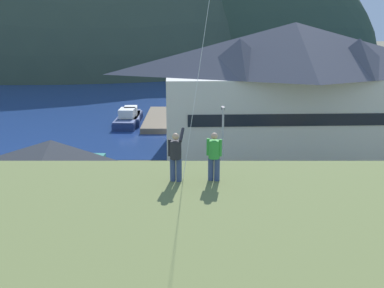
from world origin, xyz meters
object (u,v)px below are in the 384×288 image
(parked_car_mid_row_near, at_px, (136,189))
(parked_car_corner_spot, at_px, (337,239))
(parked_car_front_row_silver, at_px, (110,223))
(person_kite_flyer, at_px, (174,155))
(storage_shed_near_lot, at_px, (52,177))
(person_companion, at_px, (213,155))
(moored_boat_inner_slip, at_px, (127,119))
(moored_boat_outer_mooring, at_px, (182,118))
(parked_car_mid_row_center, at_px, (291,196))
(parked_car_front_row_end, at_px, (216,237))
(harbor_lodge, at_px, (291,84))
(parked_car_mid_row_far, at_px, (203,199))
(parking_light_pole, at_px, (221,141))
(moored_boat_wharfside, at_px, (130,117))
(storage_shed_waterside, at_px, (211,130))
(wharf_dock, at_px, (157,119))

(parked_car_mid_row_near, bearing_deg, parked_car_corner_spot, -33.21)
(parked_car_front_row_silver, height_order, person_kite_flyer, person_kite_flyer)
(storage_shed_near_lot, distance_m, parked_car_mid_row_near, 5.96)
(parked_car_mid_row_near, xyz_separation_m, person_companion, (4.74, -15.67, 7.16))
(storage_shed_near_lot, height_order, moored_boat_inner_slip, storage_shed_near_lot)
(moored_boat_outer_mooring, height_order, parked_car_mid_row_near, moored_boat_outer_mooring)
(moored_boat_inner_slip, distance_m, parked_car_mid_row_near, 26.62)
(parked_car_mid_row_center, distance_m, parked_car_front_row_end, 8.28)
(moored_boat_outer_mooring, height_order, parked_car_corner_spot, moored_boat_outer_mooring)
(harbor_lodge, relative_size, parked_car_mid_row_far, 6.27)
(parked_car_front_row_silver, height_order, parked_car_mid_row_far, same)
(harbor_lodge, relative_size, moored_boat_outer_mooring, 4.21)
(parking_light_pole, bearing_deg, moored_boat_wharfside, 112.84)
(harbor_lodge, xyz_separation_m, parked_car_front_row_end, (-8.60, -21.86, -5.72))
(storage_shed_waterside, relative_size, parked_car_mid_row_center, 1.14)
(moored_boat_wharfside, xyz_separation_m, parked_car_front_row_end, (9.42, -35.36, 0.34))
(wharf_dock, distance_m, parked_car_mid_row_center, 31.68)
(parked_car_mid_row_far, distance_m, parked_car_mid_row_near, 5.22)
(parked_car_front_row_silver, distance_m, person_kite_flyer, 13.00)
(storage_shed_near_lot, relative_size, parked_car_mid_row_near, 1.61)
(parked_car_mid_row_far, height_order, parked_car_mid_row_near, same)
(storage_shed_waterside, xyz_separation_m, parked_car_front_row_silver, (-6.90, -19.31, -1.19))
(moored_boat_wharfside, bearing_deg, parked_car_mid_row_near, -81.73)
(harbor_lodge, xyz_separation_m, parked_car_mid_row_far, (-9.15, -16.23, -5.72))
(parked_car_front_row_end, bearing_deg, parked_car_front_row_silver, 163.82)
(parked_car_mid_row_far, relative_size, parked_car_corner_spot, 1.01)
(storage_shed_waterside, height_order, parked_car_mid_row_near, storage_shed_waterside)
(harbor_lodge, distance_m, parked_car_mid_row_center, 17.00)
(wharf_dock, bearing_deg, parked_car_front_row_silver, -90.59)
(wharf_dock, relative_size, moored_boat_wharfside, 1.93)
(moored_boat_outer_mooring, bearing_deg, parked_car_corner_spot, -75.06)
(harbor_lodge, bearing_deg, parked_car_front_row_end, -111.47)
(harbor_lodge, distance_m, parked_car_front_row_end, 24.18)
(moored_boat_outer_mooring, xyz_separation_m, parking_light_pole, (3.54, -23.76, 3.09))
(wharf_dock, relative_size, parked_car_front_row_silver, 3.37)
(moored_boat_outer_mooring, xyz_separation_m, moored_boat_inner_slip, (-7.04, -0.61, -0.00))
(storage_shed_near_lot, height_order, parked_car_mid_row_near, storage_shed_near_lot)
(moored_boat_inner_slip, height_order, parking_light_pole, parking_light_pole)
(wharf_dock, distance_m, parked_car_corner_spot, 38.14)
(wharf_dock, bearing_deg, parked_car_front_row_end, -80.58)
(harbor_lodge, bearing_deg, person_kite_flyer, -109.44)
(moored_boat_wharfside, relative_size, parked_car_mid_row_center, 1.75)
(parked_car_front_row_end, bearing_deg, parked_car_mid_row_near, 125.37)
(person_kite_flyer, bearing_deg, moored_boat_inner_slip, 100.31)
(moored_boat_inner_slip, relative_size, parked_car_front_row_silver, 1.98)
(person_companion, bearing_deg, parked_car_front_row_silver, 119.61)
(moored_boat_outer_mooring, relative_size, parked_car_front_row_silver, 1.51)
(parked_car_mid_row_far, height_order, parking_light_pole, parking_light_pole)
(wharf_dock, relative_size, parked_car_front_row_end, 3.34)
(storage_shed_waterside, bearing_deg, moored_boat_wharfside, 125.24)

